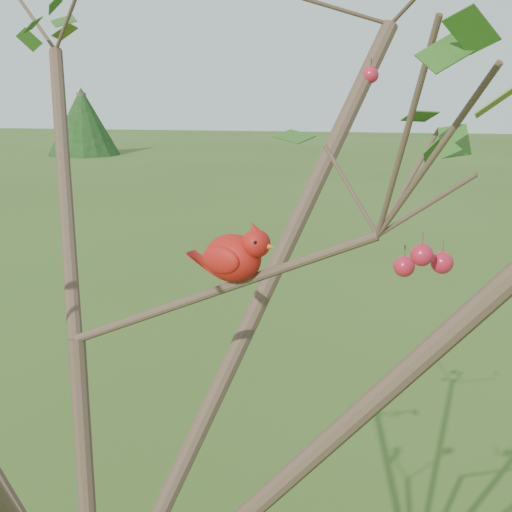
% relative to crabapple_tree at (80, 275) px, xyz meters
% --- Properties ---
extents(crabapple_tree, '(2.35, 2.05, 2.95)m').
position_rel_crabapple_tree_xyz_m(crabapple_tree, '(0.00, 0.00, 0.00)').
color(crabapple_tree, '#453225').
rests_on(crabapple_tree, ground).
extents(cardinal, '(0.18, 0.12, 0.13)m').
position_rel_crabapple_tree_xyz_m(cardinal, '(0.27, 0.09, 0.03)').
color(cardinal, '#A41B0E').
rests_on(cardinal, ground).
extents(distant_trees, '(42.27, 17.51, 3.23)m').
position_rel_crabapple_tree_xyz_m(distant_trees, '(-3.33, 23.73, -0.65)').
color(distant_trees, '#453225').
rests_on(distant_trees, ground).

